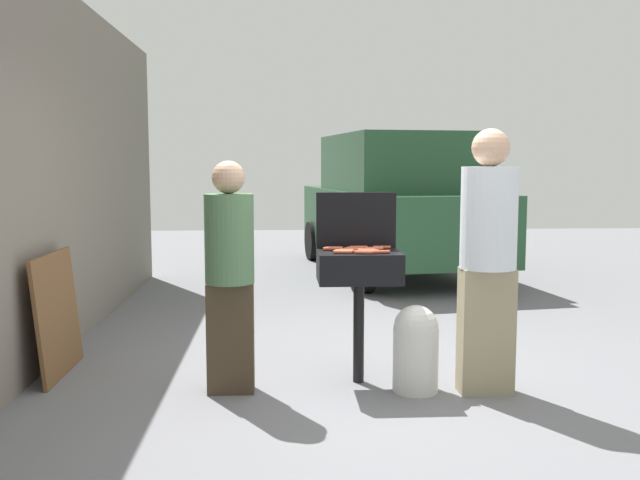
{
  "coord_description": "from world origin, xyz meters",
  "views": [
    {
      "loc": [
        -0.66,
        -4.94,
        1.6
      ],
      "look_at": [
        -0.34,
        0.55,
        1.0
      ],
      "focal_mm": 39.24,
      "sensor_mm": 36.0,
      "label": 1
    }
  ],
  "objects_px": {
    "bbq_grill": "(359,272)",
    "hot_dog_3": "(349,250)",
    "hot_dog_10": "(356,248)",
    "hot_dog_13": "(359,247)",
    "person_left": "(230,268)",
    "hot_dog_11": "(353,249)",
    "person_right": "(488,252)",
    "hot_dog_2": "(374,249)",
    "parked_minivan": "(396,203)",
    "hot_dog_1": "(381,252)",
    "hot_dog_7": "(334,248)",
    "hot_dog_12": "(332,249)",
    "propane_tank": "(416,347)",
    "hot_dog_6": "(343,252)",
    "hot_dog_4": "(344,251)",
    "hot_dog_8": "(364,252)",
    "hot_dog_0": "(345,251)",
    "hot_dog_15": "(370,251)",
    "leaning_board": "(57,314)",
    "hot_dog_5": "(367,250)",
    "hot_dog_9": "(382,247)",
    "hot_dog_14": "(367,251)"
  },
  "relations": [
    {
      "from": "person_left",
      "to": "hot_dog_7",
      "type": "bearing_deg",
      "value": 28.41
    },
    {
      "from": "parked_minivan",
      "to": "hot_dog_11",
      "type": "bearing_deg",
      "value": 68.72
    },
    {
      "from": "hot_dog_2",
      "to": "leaning_board",
      "type": "height_order",
      "value": "hot_dog_2"
    },
    {
      "from": "hot_dog_1",
      "to": "hot_dog_12",
      "type": "distance_m",
      "value": 0.38
    },
    {
      "from": "hot_dog_5",
      "to": "hot_dog_8",
      "type": "xyz_separation_m",
      "value": [
        -0.03,
        -0.11,
        0.0
      ]
    },
    {
      "from": "hot_dog_11",
      "to": "propane_tank",
      "type": "bearing_deg",
      "value": -35.29
    },
    {
      "from": "hot_dog_13",
      "to": "leaning_board",
      "type": "height_order",
      "value": "hot_dog_13"
    },
    {
      "from": "hot_dog_4",
      "to": "hot_dog_6",
      "type": "distance_m",
      "value": 0.07
    },
    {
      "from": "leaning_board",
      "to": "parked_minivan",
      "type": "bearing_deg",
      "value": 55.0
    },
    {
      "from": "person_left",
      "to": "person_right",
      "type": "height_order",
      "value": "person_right"
    },
    {
      "from": "bbq_grill",
      "to": "hot_dog_3",
      "type": "distance_m",
      "value": 0.18
    },
    {
      "from": "hot_dog_3",
      "to": "hot_dog_10",
      "type": "xyz_separation_m",
      "value": [
        0.06,
        0.09,
        0.0
      ]
    },
    {
      "from": "hot_dog_10",
      "to": "hot_dog_11",
      "type": "bearing_deg",
      "value": -125.8
    },
    {
      "from": "hot_dog_10",
      "to": "hot_dog_8",
      "type": "bearing_deg",
      "value": -83.09
    },
    {
      "from": "hot_dog_13",
      "to": "parked_minivan",
      "type": "xyz_separation_m",
      "value": [
        1.11,
        5.03,
        0.04
      ]
    },
    {
      "from": "propane_tank",
      "to": "parked_minivan",
      "type": "bearing_deg",
      "value": 82.1
    },
    {
      "from": "hot_dog_12",
      "to": "propane_tank",
      "type": "height_order",
      "value": "hot_dog_12"
    },
    {
      "from": "hot_dog_3",
      "to": "hot_dog_9",
      "type": "relative_size",
      "value": 1.0
    },
    {
      "from": "bbq_grill",
      "to": "hot_dog_10",
      "type": "height_order",
      "value": "hot_dog_10"
    },
    {
      "from": "hot_dog_11",
      "to": "person_right",
      "type": "distance_m",
      "value": 0.96
    },
    {
      "from": "hot_dog_8",
      "to": "person_left",
      "type": "height_order",
      "value": "person_left"
    },
    {
      "from": "hot_dog_5",
      "to": "hot_dog_13",
      "type": "xyz_separation_m",
      "value": [
        -0.04,
        0.17,
        0.0
      ]
    },
    {
      "from": "hot_dog_0",
      "to": "hot_dog_12",
      "type": "xyz_separation_m",
      "value": [
        -0.08,
        0.14,
        0.0
      ]
    },
    {
      "from": "hot_dog_1",
      "to": "hot_dog_7",
      "type": "xyz_separation_m",
      "value": [
        -0.31,
        0.24,
        0.0
      ]
    },
    {
      "from": "hot_dog_10",
      "to": "hot_dog_11",
      "type": "height_order",
      "value": "same"
    },
    {
      "from": "hot_dog_5",
      "to": "hot_dog_15",
      "type": "xyz_separation_m",
      "value": [
        0.02,
        -0.06,
        0.0
      ]
    },
    {
      "from": "hot_dog_15",
      "to": "person_left",
      "type": "distance_m",
      "value": 1.0
    },
    {
      "from": "propane_tank",
      "to": "hot_dog_2",
      "type": "bearing_deg",
      "value": 131.09
    },
    {
      "from": "hot_dog_6",
      "to": "hot_dog_2",
      "type": "bearing_deg",
      "value": 36.0
    },
    {
      "from": "person_right",
      "to": "leaning_board",
      "type": "bearing_deg",
      "value": -4.94
    },
    {
      "from": "hot_dog_5",
      "to": "leaning_board",
      "type": "height_order",
      "value": "hot_dog_5"
    },
    {
      "from": "hot_dog_13",
      "to": "parked_minivan",
      "type": "bearing_deg",
      "value": 77.49
    },
    {
      "from": "hot_dog_14",
      "to": "propane_tank",
      "type": "relative_size",
      "value": 0.21
    },
    {
      "from": "person_right",
      "to": "bbq_grill",
      "type": "bearing_deg",
      "value": -12.64
    },
    {
      "from": "hot_dog_9",
      "to": "person_left",
      "type": "height_order",
      "value": "person_left"
    },
    {
      "from": "hot_dog_6",
      "to": "hot_dog_8",
      "type": "xyz_separation_m",
      "value": [
        0.15,
        -0.02,
        0.0
      ]
    },
    {
      "from": "hot_dog_13",
      "to": "person_left",
      "type": "height_order",
      "value": "person_left"
    },
    {
      "from": "hot_dog_12",
      "to": "hot_dog_15",
      "type": "height_order",
      "value": "same"
    },
    {
      "from": "propane_tank",
      "to": "hot_dog_14",
      "type": "bearing_deg",
      "value": 151.36
    },
    {
      "from": "hot_dog_0",
      "to": "hot_dog_1",
      "type": "height_order",
      "value": "same"
    },
    {
      "from": "hot_dog_3",
      "to": "hot_dog_12",
      "type": "relative_size",
      "value": 1.0
    },
    {
      "from": "hot_dog_4",
      "to": "person_left",
      "type": "xyz_separation_m",
      "value": [
        -0.81,
        -0.12,
        -0.1
      ]
    },
    {
      "from": "hot_dog_2",
      "to": "person_left",
      "type": "distance_m",
      "value": 1.07
    },
    {
      "from": "hot_dog_10",
      "to": "hot_dog_15",
      "type": "relative_size",
      "value": 1.0
    },
    {
      "from": "hot_dog_11",
      "to": "hot_dog_15",
      "type": "bearing_deg",
      "value": -54.36
    },
    {
      "from": "hot_dog_9",
      "to": "hot_dog_14",
      "type": "xyz_separation_m",
      "value": [
        -0.13,
        -0.2,
        0.0
      ]
    },
    {
      "from": "hot_dog_3",
      "to": "parked_minivan",
      "type": "bearing_deg",
      "value": 76.9
    },
    {
      "from": "hot_dog_14",
      "to": "person_left",
      "type": "xyz_separation_m",
      "value": [
        -0.97,
        -0.11,
        -0.1
      ]
    },
    {
      "from": "hot_dog_4",
      "to": "propane_tank",
      "type": "distance_m",
      "value": 0.84
    },
    {
      "from": "hot_dog_4",
      "to": "hot_dog_3",
      "type": "bearing_deg",
      "value": 52.25
    }
  ]
}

